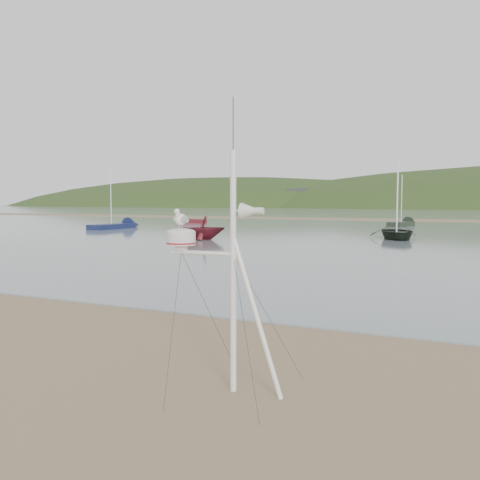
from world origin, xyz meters
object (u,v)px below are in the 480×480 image
at_px(boat_red, 203,217).
at_px(sailboat_blue_near, 124,225).
at_px(boat_dark, 397,206).
at_px(mast_rig, 229,322).
at_px(sailboat_dark_mid, 406,223).
at_px(dinghy_red_far, 187,221).

bearing_deg(boat_red, sailboat_blue_near, -158.16).
bearing_deg(boat_dark, mast_rig, -103.59).
distance_m(sailboat_blue_near, sailboat_dark_mid, 31.04).
relative_size(mast_rig, sailboat_dark_mid, 0.68).
xyz_separation_m(mast_rig, sailboat_dark_mid, (-4.07, 52.99, -0.73)).
xyz_separation_m(mast_rig, boat_red, (-14.69, 25.33, 0.59)).
distance_m(mast_rig, boat_dark, 31.76).
bearing_deg(mast_rig, boat_red, 120.11).
bearing_deg(mast_rig, dinghy_red_far, 121.71).
distance_m(boat_dark, sailboat_dark_mid, 21.52).
bearing_deg(sailboat_blue_near, mast_rig, -50.05).
bearing_deg(sailboat_blue_near, boat_red, -33.87).
xyz_separation_m(boat_red, sailboat_blue_near, (-14.91, 10.01, -1.32)).
bearing_deg(boat_dark, boat_red, -170.71).
distance_m(boat_red, dinghy_red_far, 28.21).
relative_size(dinghy_red_far, sailboat_dark_mid, 0.75).
distance_m(sailboat_blue_near, dinghy_red_far, 13.54).
bearing_deg(dinghy_red_far, sailboat_blue_near, -87.52).
bearing_deg(mast_rig, sailboat_dark_mid, 94.40).
bearing_deg(dinghy_red_far, boat_dark, -31.47).
bearing_deg(dinghy_red_far, sailboat_dark_mid, 8.97).
distance_m(mast_rig, sailboat_blue_near, 46.11).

